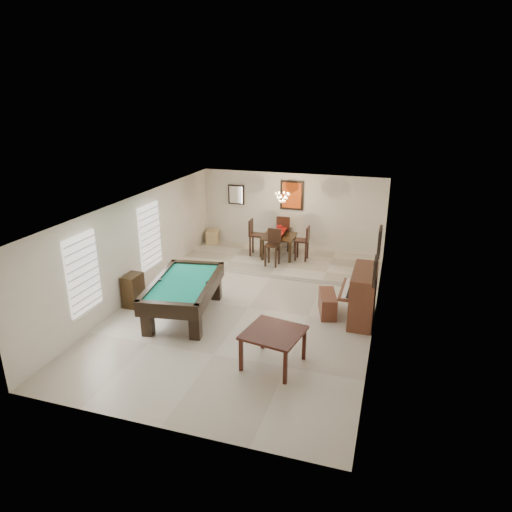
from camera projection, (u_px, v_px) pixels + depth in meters
The scene contains 26 objects.
ground_plane at pixel (249, 308), 11.28m from camera, with size 6.00×9.00×0.02m, color beige.
wall_back at pixel (292, 213), 14.88m from camera, with size 6.00×0.04×2.60m, color silver.
wall_front at pixel (154, 357), 6.79m from camera, with size 6.00×0.04×2.60m, color silver.
wall_left at pixel (137, 246), 11.68m from camera, with size 0.04×9.00×2.60m, color silver.
wall_right at pixel (378, 272), 9.99m from camera, with size 0.04×9.00×2.60m, color silver.
ceiling at pixel (248, 205), 10.39m from camera, with size 6.00×9.00×0.04m, color white.
dining_step at pixel (281, 261), 14.17m from camera, with size 6.00×2.50×0.12m, color beige.
window_left_front at pixel (83, 273), 9.66m from camera, with size 0.06×1.00×1.70m, color white.
window_left_rear at pixel (150, 236), 12.17m from camera, with size 0.06×1.00×1.70m, color white.
pool_table at pixel (184, 299), 10.75m from camera, with size 1.39×2.56×0.85m, color black, non-canonical shape.
square_table at pixel (273, 348), 8.80m from camera, with size 1.05×1.05×0.73m, color black, non-canonical shape.
upright_piano at pixel (357, 295), 10.54m from camera, with size 0.82×1.47×1.23m, color brown, non-canonical shape.
piano_bench at pixel (327, 304), 10.89m from camera, with size 0.36×0.93×0.52m, color brown.
apothecary_chest at pixel (133, 290), 11.28m from camera, with size 0.36×0.54×0.81m, color black.
dining_table at pixel (279, 244), 14.27m from camera, with size 0.99×0.99×0.82m, color black, non-canonical shape.
flower_vase at pixel (279, 228), 14.09m from camera, with size 0.13×0.13×0.22m, color #B5100F, non-canonical shape.
dining_chair_south at pixel (272, 248), 13.52m from camera, with size 0.40×0.40×1.09m, color black, non-canonical shape.
dining_chair_north at pixel (284, 232), 14.88m from camera, with size 0.43×0.43×1.16m, color black, non-canonical shape.
dining_chair_west at pixel (257, 238), 14.37m from camera, with size 0.43×0.43×1.15m, color black, non-canonical shape.
dining_chair_east at pixel (302, 243), 13.98m from camera, with size 0.40×0.40×1.07m, color black, non-canonical shape.
corner_bench at pixel (212, 237), 15.64m from camera, with size 0.40×0.49×0.45m, color tan.
chandelier at pixel (282, 194), 13.40m from camera, with size 0.44×0.44×0.60m, color #FFE5B2, non-canonical shape.
back_painting at pixel (292, 195), 14.64m from camera, with size 0.75×0.06×0.95m, color #D84C14.
back_mirror at pixel (236, 195), 15.20m from camera, with size 0.55×0.06×0.65m, color white.
right_picture_upper at pixel (380, 242), 10.07m from camera, with size 0.06×0.55×0.65m, color slate.
right_picture_lower at pixel (375, 271), 8.97m from camera, with size 0.06×0.45×0.55m, color gray.
Camera 1 is at (3.21, -9.66, 5.02)m, focal length 32.00 mm.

